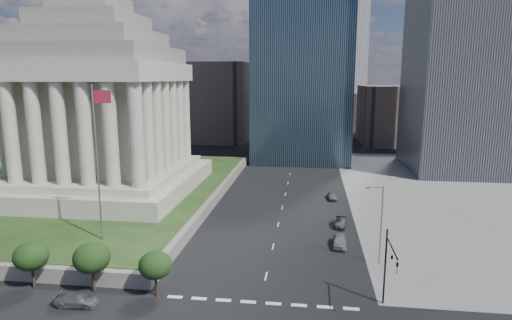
% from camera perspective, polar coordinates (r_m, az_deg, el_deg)
% --- Properties ---
extents(ground, '(500.00, 500.00, 0.00)m').
position_cam_1_polar(ground, '(128.06, 5.16, 0.66)').
color(ground, black).
rests_on(ground, ground).
extents(plaza_terrace, '(66.00, 70.00, 1.80)m').
position_cam_1_polar(plaza_terrace, '(93.40, -25.12, -3.63)').
color(plaza_terrace, '#666157').
rests_on(plaza_terrace, ground).
extents(plaza_lawn, '(64.00, 68.00, 0.10)m').
position_cam_1_polar(plaza_lawn, '(93.18, -25.17, -3.06)').
color(plaza_lawn, '#1E3415').
rests_on(plaza_lawn, plaza_terrace).
extents(war_memorial, '(34.00, 34.00, 39.00)m').
position_cam_1_polar(war_memorial, '(83.53, -20.54, 9.35)').
color(war_memorial, '#9F9485').
rests_on(war_memorial, plaza_lawn).
extents(flagpole, '(2.52, 0.24, 20.00)m').
position_cam_1_polar(flagpole, '(57.41, -20.35, 0.64)').
color(flagpole, slate).
rests_on(flagpole, plaza_lawn).
extents(midrise_glass, '(26.00, 26.00, 60.00)m').
position_cam_1_polar(midrise_glass, '(121.20, 6.29, 14.30)').
color(midrise_glass, black).
rests_on(midrise_glass, ground).
extents(building_filler_ne, '(20.00, 30.00, 20.00)m').
position_cam_1_polar(building_filler_ne, '(158.80, 17.36, 5.83)').
color(building_filler_ne, brown).
rests_on(building_filler_ne, ground).
extents(building_filler_nw, '(24.00, 30.00, 28.00)m').
position_cam_1_polar(building_filler_nw, '(160.02, -5.19, 7.75)').
color(building_filler_nw, brown).
rests_on(building_filler_nw, ground).
extents(traffic_signal_ne, '(0.30, 5.74, 8.00)m').
position_cam_1_polar(traffic_signal_ne, '(43.97, 17.30, -12.95)').
color(traffic_signal_ne, black).
rests_on(traffic_signal_ne, ground).
extents(street_lamp_north, '(2.13, 0.22, 10.00)m').
position_cam_1_polar(street_lamp_north, '(54.37, 16.20, -7.77)').
color(street_lamp_north, slate).
rests_on(street_lamp_north, ground).
extents(suv_grey, '(4.47, 2.04, 1.27)m').
position_cam_1_polar(suv_grey, '(48.81, -22.79, -16.84)').
color(suv_grey, '#595C61').
rests_on(suv_grey, ground).
extents(parked_sedan_near, '(2.02, 4.61, 1.55)m').
position_cam_1_polar(parked_sedan_near, '(60.39, 11.08, -10.57)').
color(parked_sedan_near, gray).
rests_on(parked_sedan_near, ground).
extents(parked_sedan_mid, '(2.07, 4.45, 1.41)m').
position_cam_1_polar(parked_sedan_mid, '(68.03, 11.23, -8.15)').
color(parked_sedan_mid, black).
rests_on(parked_sedan_mid, ground).
extents(parked_sedan_far, '(4.21, 2.03, 1.39)m').
position_cam_1_polar(parked_sedan_far, '(82.53, 10.10, -4.71)').
color(parked_sedan_far, '#54575B').
rests_on(parked_sedan_far, ground).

